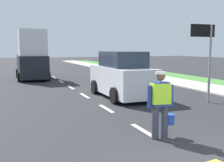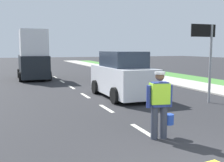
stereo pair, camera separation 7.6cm
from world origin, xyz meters
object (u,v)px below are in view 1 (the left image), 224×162
lane_direction_sign (206,44)px  road_worker (161,102)px  car_outgoing_ahead (122,76)px  car_parked_far (122,67)px  delivery_truck (32,57)px

lane_direction_sign → road_worker: bearing=-140.9°
road_worker → lane_direction_sign: lane_direction_sign is taller
lane_direction_sign → car_outgoing_ahead: 3.87m
road_worker → car_outgoing_ahead: car_outgoing_ahead is taller
road_worker → car_parked_far: size_ratio=0.39×
road_worker → lane_direction_sign: size_ratio=0.52×
delivery_truck → car_outgoing_ahead: size_ratio=1.07×
lane_direction_sign → car_outgoing_ahead: (-2.65, 2.44, -1.43)m
road_worker → delivery_truck: 14.97m
car_parked_far → car_outgoing_ahead: size_ratio=1.01×
road_worker → lane_direction_sign: bearing=39.1°
road_worker → delivery_truck: size_ratio=0.36×
road_worker → car_outgoing_ahead: (1.39, 5.72, 0.05)m
road_worker → car_outgoing_ahead: bearing=76.3°
delivery_truck → car_outgoing_ahead: delivery_truck is taller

